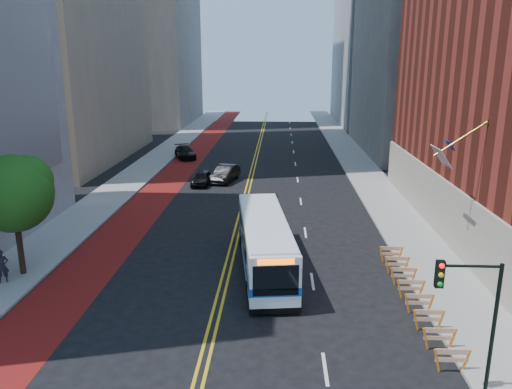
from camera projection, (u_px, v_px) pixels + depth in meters
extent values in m
plane|color=black|center=(210.00, 338.00, 21.59)|extent=(160.00, 160.00, 0.00)
cube|color=gray|center=(133.00, 177.00, 51.06)|extent=(4.00, 140.00, 0.15)
cube|color=gray|center=(370.00, 180.00, 49.96)|extent=(4.00, 140.00, 0.15)
cube|color=maroon|center=(171.00, 178.00, 50.90)|extent=(3.60, 140.00, 0.01)
cube|color=gold|center=(248.00, 179.00, 50.54)|extent=(0.14, 140.00, 0.01)
cube|color=gold|center=(252.00, 179.00, 50.52)|extent=(0.14, 140.00, 0.01)
cube|color=silver|center=(325.00, 369.00, 19.44)|extent=(0.14, 2.20, 0.01)
cube|color=silver|center=(312.00, 281.00, 27.16)|extent=(0.14, 2.20, 0.01)
cube|color=silver|center=(305.00, 232.00, 34.87)|extent=(0.14, 2.20, 0.01)
cube|color=silver|center=(301.00, 201.00, 42.59)|extent=(0.14, 2.20, 0.01)
cube|color=silver|center=(298.00, 180.00, 50.31)|extent=(0.14, 2.20, 0.01)
cube|color=silver|center=(295.00, 164.00, 58.03)|extent=(0.14, 2.20, 0.01)
cube|color=silver|center=(294.00, 152.00, 65.74)|extent=(0.14, 2.20, 0.01)
cube|color=silver|center=(292.00, 142.00, 73.46)|extent=(0.14, 2.20, 0.01)
cube|color=silver|center=(291.00, 135.00, 81.18)|extent=(0.14, 2.20, 0.01)
cube|color=silver|center=(290.00, 128.00, 88.90)|extent=(0.14, 2.20, 0.01)
cube|color=silver|center=(289.00, 123.00, 96.62)|extent=(0.14, 2.20, 0.01)
cube|color=silver|center=(289.00, 118.00, 104.33)|extent=(0.14, 2.20, 0.01)
cube|color=#9E9384|center=(452.00, 216.00, 32.01)|extent=(0.50, 36.00, 4.00)
cube|color=black|center=(490.00, 266.00, 26.45)|extent=(0.35, 2.80, 2.20)
cube|color=black|center=(447.00, 224.00, 33.20)|extent=(0.35, 2.80, 2.20)
cube|color=black|center=(419.00, 196.00, 39.95)|extent=(0.35, 2.80, 2.20)
cube|color=#A57F33|center=(489.00, 122.00, 26.46)|extent=(0.25, 0.25, 0.25)
cylinder|color=#A57F33|center=(462.00, 138.00, 26.76)|extent=(2.85, 0.12, 2.05)
cube|color=#B21419|center=(441.00, 156.00, 27.06)|extent=(0.75, 1.90, 1.05)
cube|color=navy|center=(450.00, 145.00, 27.33)|extent=(0.39, 0.85, 0.52)
cube|color=orange|center=(437.00, 361.00, 19.12)|extent=(0.32, 0.06, 0.99)
cube|color=orange|center=(466.00, 361.00, 19.07)|extent=(0.32, 0.06, 0.99)
cube|color=orange|center=(452.00, 352.00, 18.99)|extent=(1.25, 0.05, 0.22)
cube|color=orange|center=(452.00, 360.00, 19.08)|extent=(1.25, 0.05, 0.18)
cube|color=orange|center=(425.00, 339.00, 20.61)|extent=(0.32, 0.06, 0.99)
cube|color=orange|center=(452.00, 339.00, 20.56)|extent=(0.32, 0.06, 0.99)
cube|color=orange|center=(440.00, 330.00, 20.48)|extent=(1.25, 0.05, 0.22)
cube|color=orange|center=(439.00, 338.00, 20.57)|extent=(1.25, 0.05, 0.18)
cube|color=orange|center=(416.00, 320.00, 22.11)|extent=(0.32, 0.06, 0.99)
cube|color=orange|center=(441.00, 321.00, 22.06)|extent=(0.32, 0.06, 0.99)
cube|color=orange|center=(429.00, 312.00, 21.98)|extent=(1.25, 0.05, 0.22)
cube|color=orange|center=(428.00, 319.00, 22.07)|extent=(1.25, 0.05, 0.18)
cube|color=orange|center=(407.00, 304.00, 23.60)|extent=(0.32, 0.06, 0.99)
cube|color=orange|center=(431.00, 304.00, 23.55)|extent=(0.32, 0.06, 0.99)
cube|color=orange|center=(420.00, 296.00, 23.47)|extent=(1.25, 0.05, 0.22)
cube|color=orange|center=(419.00, 303.00, 23.57)|extent=(1.25, 0.05, 0.18)
cube|color=orange|center=(400.00, 289.00, 25.10)|extent=(0.32, 0.06, 0.99)
cube|color=orange|center=(422.00, 290.00, 25.05)|extent=(0.32, 0.06, 0.99)
cube|color=orange|center=(411.00, 282.00, 24.97)|extent=(1.25, 0.05, 0.22)
cube|color=orange|center=(411.00, 288.00, 25.06)|extent=(1.25, 0.05, 0.18)
cube|color=orange|center=(393.00, 276.00, 26.59)|extent=(0.32, 0.06, 0.99)
cube|color=orange|center=(414.00, 277.00, 26.54)|extent=(0.32, 0.06, 0.99)
cube|color=orange|center=(404.00, 270.00, 26.47)|extent=(1.25, 0.05, 0.22)
cube|color=orange|center=(403.00, 276.00, 26.56)|extent=(1.25, 0.05, 0.18)
cube|color=orange|center=(387.00, 265.00, 28.09)|extent=(0.32, 0.06, 0.99)
cube|color=orange|center=(407.00, 265.00, 28.04)|extent=(0.32, 0.06, 0.99)
cube|color=orange|center=(397.00, 258.00, 27.96)|extent=(1.25, 0.05, 0.22)
cube|color=orange|center=(397.00, 264.00, 28.05)|extent=(1.25, 0.05, 0.18)
cube|color=orange|center=(381.00, 254.00, 29.58)|extent=(0.32, 0.06, 0.99)
cube|color=orange|center=(400.00, 255.00, 29.53)|extent=(0.32, 0.06, 0.99)
cube|color=orange|center=(391.00, 248.00, 29.46)|extent=(1.25, 0.05, 0.22)
cube|color=orange|center=(391.00, 254.00, 29.55)|extent=(1.25, 0.05, 0.18)
cylinder|color=black|center=(20.00, 246.00, 27.44)|extent=(0.32, 0.32, 3.20)
sphere|color=#10450E|center=(13.00, 194.00, 26.66)|extent=(4.20, 4.20, 4.20)
sphere|color=#10450E|center=(26.00, 181.00, 26.86)|extent=(2.80, 2.80, 2.80)
sphere|color=#10450E|center=(0.00, 188.00, 26.29)|extent=(2.40, 2.40, 2.40)
cylinder|color=black|center=(493.00, 332.00, 17.06)|extent=(0.14, 0.14, 5.00)
cylinder|color=black|center=(471.00, 266.00, 16.48)|extent=(2.00, 0.10, 0.10)
cube|color=black|center=(440.00, 274.00, 16.60)|extent=(0.28, 0.22, 0.95)
sphere|color=red|center=(442.00, 266.00, 16.38)|extent=(0.18, 0.18, 0.18)
sphere|color=yellow|center=(441.00, 275.00, 16.46)|extent=(0.18, 0.18, 0.18)
sphere|color=#0CA526|center=(440.00, 284.00, 16.55)|extent=(0.18, 0.18, 0.18)
cube|color=white|center=(265.00, 242.00, 28.29)|extent=(3.76, 11.41, 2.66)
cube|color=#104493|center=(265.00, 249.00, 28.40)|extent=(3.80, 11.45, 0.42)
cube|color=black|center=(264.00, 231.00, 28.90)|extent=(3.40, 8.08, 0.89)
cube|color=black|center=(276.00, 281.00, 22.87)|extent=(2.13, 0.35, 1.49)
cube|color=black|center=(257.00, 208.00, 33.55)|extent=(1.94, 0.33, 0.93)
cube|color=#FF5905|center=(276.00, 262.00, 22.62)|extent=(1.69, 0.28, 0.28)
cube|color=white|center=(265.00, 219.00, 27.94)|extent=(3.57, 10.84, 0.11)
cube|color=black|center=(265.00, 264.00, 28.64)|extent=(3.79, 11.44, 0.28)
cylinder|color=black|center=(249.00, 290.00, 25.07)|extent=(0.39, 0.96, 0.93)
cylinder|color=black|center=(293.00, 289.00, 25.23)|extent=(0.39, 0.96, 0.93)
cylinder|color=black|center=(243.00, 243.00, 31.54)|extent=(0.39, 0.96, 0.93)
cylinder|color=black|center=(277.00, 242.00, 31.70)|extent=(0.39, 0.96, 0.93)
cylinder|color=black|center=(242.00, 236.00, 32.83)|extent=(0.39, 0.96, 0.93)
cylinder|color=black|center=(275.00, 235.00, 32.99)|extent=(0.39, 0.96, 0.93)
imported|color=black|center=(202.00, 178.00, 48.10)|extent=(1.91, 4.13, 1.37)
imported|color=black|center=(225.00, 173.00, 49.55)|extent=(2.73, 5.08, 1.59)
imported|color=black|center=(185.00, 152.00, 61.34)|extent=(3.73, 5.48, 1.47)
imported|color=black|center=(2.00, 266.00, 26.47)|extent=(0.79, 0.71, 1.81)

